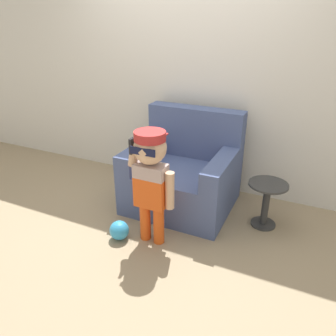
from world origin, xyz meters
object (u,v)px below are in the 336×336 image
Objects in this scene: person_child at (151,171)px; side_table at (266,200)px; armchair at (184,174)px; toy_ball at (119,230)px.

person_child is 2.29× the size of side_table.
person_child reaches higher than armchair.
armchair is at bearing 175.60° from side_table.
person_child reaches higher than side_table.
armchair is 2.31× the size of side_table.
armchair is 1.01× the size of person_child.
toy_ball is at bearing -108.27° from armchair.
armchair is 0.82m from person_child.
side_table is at bearing -4.40° from armchair.
armchair is at bearing 71.73° from toy_ball.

